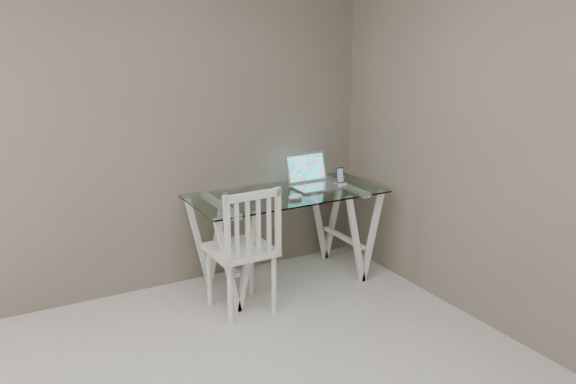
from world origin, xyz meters
name	(u,v)px	position (x,y,z in m)	size (l,w,h in m)	color
room	(245,112)	(-0.06, 0.02, 1.72)	(4.50, 4.52, 2.71)	#B0ADA8
desk	(286,237)	(1.13, 1.83, 0.38)	(1.50, 0.70, 0.75)	silver
chair	(245,245)	(0.62, 1.50, 0.52)	(0.44, 0.44, 0.94)	silver
laptop	(312,179)	(1.40, 1.90, 0.81)	(0.36, 0.32, 0.25)	silver
keyboard	(249,197)	(0.82, 1.85, 0.75)	(0.31, 0.13, 0.01)	silver
mouse	(295,197)	(1.11, 1.65, 0.76)	(0.12, 0.07, 0.04)	white
phone_dock	(340,180)	(1.62, 1.81, 0.79)	(0.08, 0.08, 0.14)	white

